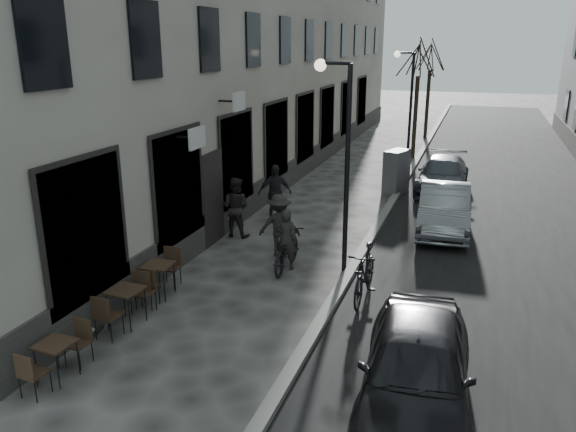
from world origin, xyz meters
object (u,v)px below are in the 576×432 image
Objects in this scene: pedestrian_near at (236,207)px; car_far at (443,175)px; sign_board at (85,314)px; bistro_set_b at (126,303)px; utility_cabinet at (396,172)px; car_mid at (444,208)px; bistro_set_a at (57,357)px; moped at (365,273)px; streetlamp_far at (407,98)px; tree_near at (419,59)px; tree_far at (431,56)px; pedestrian_mid at (279,225)px; pedestrian_far at (275,193)px; streetlamp_near at (341,145)px; car_near at (416,367)px; bistro_set_c at (159,277)px; bicycle at (286,251)px.

pedestrian_near reaches higher than car_far.
bistro_set_b is at bearing 37.36° from sign_board.
utility_cabinet is 4.36m from car_mid.
bistro_set_a is at bearing -85.27° from utility_cabinet.
pedestrian_near is at bearing 146.62° from moped.
sign_board is at bearing -128.11° from car_mid.
sign_board is at bearing -102.92° from streetlamp_far.
utility_cabinet reaches higher than car_mid.
tree_near is at bearing 93.53° from moped.
tree_far is (0.07, 9.00, 1.50)m from streetlamp_far.
pedestrian_far reaches higher than pedestrian_mid.
streetlamp_far reaches higher than bistro_set_b.
utility_cabinet is 9.35m from moped.
streetlamp_near is 1.17× the size of car_far.
car_mid is at bearing 58.18° from bistro_set_b.
pedestrian_near is (0.41, 6.27, 0.44)m from sign_board.
utility_cabinet is 0.97× the size of pedestrian_mid.
car_near is at bearing -14.52° from sign_board.
moped reaches higher than sign_board.
car_near is at bearing -61.31° from utility_cabinet.
bistro_set_a is (-3.31, -18.16, -2.74)m from streetlamp_far.
tree_far is 3.24× the size of pedestrian_near.
car_far is at bearing -59.41° from streetlamp_far.
car_mid is at bearing -82.62° from tree_far.
car_near is at bearing -91.96° from car_mid.
utility_cabinet is at bearing 96.10° from car_near.
bistro_set_c is 12.71m from car_far.
pedestrian_far is 0.44× the size of car_near.
pedestrian_far is 7.30m from car_far.
utility_cabinet is at bearing -117.22° from pedestrian_near.
tree_far reaches higher than pedestrian_far.
sign_board is 0.55× the size of moped.
streetlamp_far is 0.89× the size of tree_far.
bistro_set_a is 7.69m from pedestrian_near.
sign_board reaches higher than bistro_set_c.
car_near reaches higher than car_far.
bistro_set_a is 0.78× the size of pedestrian_near.
tree_near reaches higher than car_far.
sign_board is 5.84m from moped.
moped reaches higher than bicycle.
car_mid is (2.00, -3.87, -0.13)m from utility_cabinet.
car_far reaches higher than bicycle.
car_near is (5.90, -6.52, -0.17)m from pedestrian_near.
pedestrian_near is at bearing -101.09° from utility_cabinet.
pedestrian_far is at bearing -105.91° from pedestrian_near.
pedestrian_far is at bearing -129.73° from car_far.
bistro_set_a is 0.32× the size of car_far.
streetlamp_far is 2.89× the size of pedestrian_near.
bistro_set_b is 0.78× the size of moped.
car_mid is (5.12, 0.79, -0.23)m from pedestrian_far.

